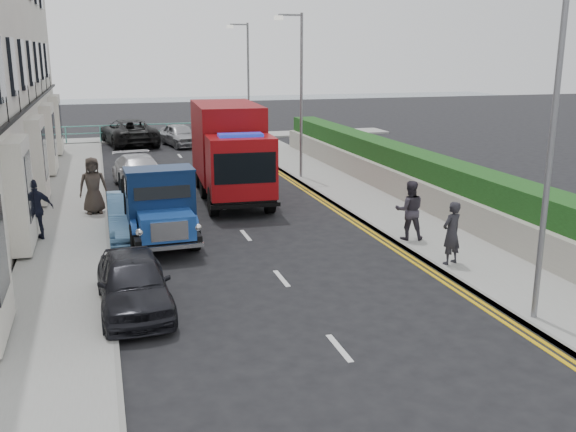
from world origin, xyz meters
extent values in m
plane|color=black|center=(0.00, 0.00, 0.00)|extent=(120.00, 120.00, 0.00)
cube|color=gray|center=(-5.20, 9.00, 0.06)|extent=(2.40, 38.00, 0.12)
cube|color=gray|center=(5.30, 9.00, 0.06)|extent=(2.60, 38.00, 0.12)
cube|color=gray|center=(0.00, 29.00, 0.06)|extent=(30.00, 2.50, 0.12)
plane|color=#4E606A|center=(0.00, 60.00, 0.00)|extent=(120.00, 120.00, 0.00)
cube|color=black|center=(-6.35, 13.00, 3.60)|extent=(0.12, 28.00, 0.10)
cube|color=#B2AD9E|center=(6.60, 9.00, 0.55)|extent=(0.30, 28.00, 1.00)
cube|color=#193D13|center=(7.30, 9.00, 0.95)|extent=(1.20, 28.00, 1.70)
cube|color=#59B2A5|center=(0.00, 28.20, 1.08)|extent=(13.00, 0.08, 0.06)
cube|color=#59B2A5|center=(0.00, 28.20, 0.65)|extent=(13.00, 0.06, 0.05)
cylinder|color=slate|center=(4.30, -2.00, 3.50)|extent=(0.12, 0.12, 7.00)
cylinder|color=slate|center=(4.30, 14.00, 3.50)|extent=(0.12, 0.12, 7.00)
cube|color=slate|center=(3.80, 14.00, 6.90)|extent=(1.00, 0.08, 0.08)
cube|color=beige|center=(3.30, 14.00, 6.78)|extent=(0.35, 0.18, 0.18)
cylinder|color=slate|center=(4.30, 24.00, 3.50)|extent=(0.12, 0.12, 7.00)
cube|color=slate|center=(3.80, 24.00, 6.90)|extent=(1.00, 0.08, 0.08)
cube|color=beige|center=(3.30, 24.00, 6.78)|extent=(0.35, 0.18, 0.18)
cylinder|color=black|center=(-3.34, 4.90, 0.44)|extent=(0.27, 0.90, 0.89)
cylinder|color=black|center=(-1.71, 4.95, 0.44)|extent=(0.27, 0.90, 0.89)
cylinder|color=black|center=(-3.42, 7.49, 0.44)|extent=(0.27, 0.90, 0.89)
cylinder|color=black|center=(-1.79, 7.54, 0.44)|extent=(0.27, 0.90, 0.89)
cube|color=black|center=(-2.57, 6.22, 0.57)|extent=(1.90, 4.50, 0.17)
cube|color=#1D4AA1|center=(-2.52, 4.51, 0.91)|extent=(1.47, 1.25, 0.67)
cube|color=silver|center=(-2.50, 3.89, 0.91)|extent=(0.97, 0.10, 0.51)
cube|color=#0D2148|center=(-2.55, 5.57, 1.44)|extent=(1.89, 1.17, 1.62)
cube|color=black|center=(-2.60, 7.33, 0.79)|extent=(2.02, 2.65, 0.11)
cylinder|color=black|center=(-0.52, 8.66, 0.51)|extent=(0.36, 1.04, 1.02)
cylinder|color=black|center=(1.42, 8.55, 0.51)|extent=(0.36, 1.04, 1.02)
cylinder|color=black|center=(-0.35, 11.53, 0.51)|extent=(0.36, 1.04, 1.02)
cylinder|color=black|center=(1.59, 11.41, 0.51)|extent=(0.36, 1.04, 1.02)
cylinder|color=black|center=(-0.23, 13.56, 0.51)|extent=(0.36, 1.04, 1.02)
cylinder|color=black|center=(1.71, 13.45, 0.51)|extent=(0.36, 1.04, 1.02)
cube|color=black|center=(0.59, 11.01, 0.70)|extent=(2.50, 6.60, 0.23)
cube|color=maroon|center=(0.45, 8.60, 1.67)|extent=(2.32, 1.89, 2.04)
cube|color=black|center=(0.40, 7.75, 1.76)|extent=(2.04, 0.19, 1.02)
cube|color=maroon|center=(0.65, 12.03, 2.13)|extent=(2.59, 4.95, 2.78)
imported|color=black|center=(-3.60, 1.00, 0.63)|extent=(1.58, 3.74, 1.26)
imported|color=#5A8EC2|center=(-3.33, 7.00, 0.64)|extent=(1.35, 3.87, 1.27)
imported|color=silver|center=(-2.60, 14.11, 0.65)|extent=(2.29, 4.67, 1.31)
imported|color=black|center=(-2.38, 27.00, 0.79)|extent=(3.48, 6.04, 1.58)
imported|color=#9B9CA0|center=(0.50, 25.72, 0.66)|extent=(2.34, 4.13, 1.32)
imported|color=#232127|center=(4.40, 1.54, 0.94)|extent=(0.70, 0.58, 1.65)
imported|color=#332E38|center=(4.40, 3.89, 0.99)|extent=(1.01, 0.89, 1.74)
imported|color=black|center=(-6.00, 6.91, 1.01)|extent=(1.13, 0.84, 1.79)
imported|color=#393029|center=(-4.40, 9.75, 1.08)|extent=(0.99, 0.69, 1.91)
camera|label=1|loc=(-4.08, -12.40, 5.45)|focal=40.00mm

